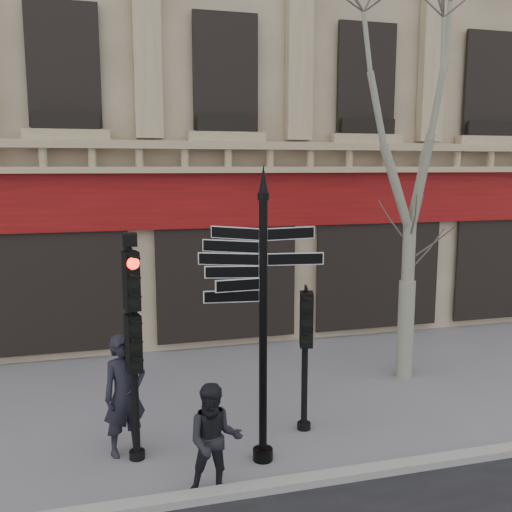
% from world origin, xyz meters
% --- Properties ---
extents(ground, '(80.00, 80.00, 0.00)m').
position_xyz_m(ground, '(0.00, 0.00, 0.00)').
color(ground, slate).
rests_on(ground, ground).
extents(kerb, '(80.00, 0.25, 0.12)m').
position_xyz_m(kerb, '(0.00, -1.40, 0.06)').
color(kerb, gray).
rests_on(kerb, ground).
extents(building, '(28.00, 15.52, 18.00)m').
position_xyz_m(building, '(0.00, 12.48, 8.99)').
color(building, tan).
rests_on(building, ground).
extents(fingerpost, '(2.31, 2.31, 4.41)m').
position_xyz_m(fingerpost, '(-0.65, -0.58, 2.96)').
color(fingerpost, black).
rests_on(fingerpost, ground).
extents(traffic_signal_main, '(0.43, 0.34, 3.44)m').
position_xyz_m(traffic_signal_main, '(-2.47, -0.05, 2.17)').
color(traffic_signal_main, black).
rests_on(traffic_signal_main, ground).
extents(traffic_signal_secondary, '(0.46, 0.39, 2.37)m').
position_xyz_m(traffic_signal_secondary, '(0.30, 0.22, 1.65)').
color(traffic_signal_secondary, black).
rests_on(traffic_signal_secondary, ground).
extents(plane_tree, '(2.98, 2.98, 7.91)m').
position_xyz_m(plane_tree, '(3.17, 2.00, 5.55)').
color(plane_tree, gray).
rests_on(plane_tree, ground).
extents(pedestrian_a, '(0.80, 0.66, 1.88)m').
position_xyz_m(pedestrian_a, '(-2.62, 0.18, 0.94)').
color(pedestrian_a, black).
rests_on(pedestrian_a, ground).
extents(pedestrian_b, '(0.84, 0.70, 1.56)m').
position_xyz_m(pedestrian_b, '(-1.52, -1.30, 0.78)').
color(pedestrian_b, black).
rests_on(pedestrian_b, ground).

